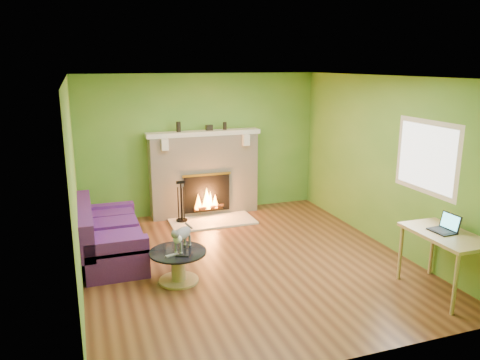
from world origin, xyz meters
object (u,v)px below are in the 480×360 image
object	(u,v)px
desk	(445,240)
cat	(183,236)
coffee_table	(178,264)
sofa	(108,237)

from	to	relation	value
desk	cat	xyz separation A→B (m)	(-2.93, 1.42, -0.09)
coffee_table	cat	distance (m)	0.37
coffee_table	sofa	bearing A→B (deg)	125.59
sofa	coffee_table	size ratio (longest dim) A/B	2.45
sofa	desk	bearing A→B (deg)	-33.10
sofa	coffee_table	world-z (taller)	sofa
cat	coffee_table	bearing A→B (deg)	-111.59
sofa	cat	size ratio (longest dim) A/B	3.24
cat	sofa	bearing A→B (deg)	165.91
coffee_table	cat	size ratio (longest dim) A/B	1.33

